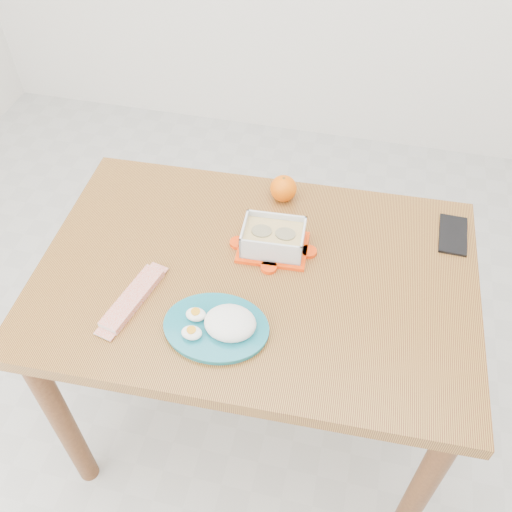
% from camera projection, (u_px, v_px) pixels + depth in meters
% --- Properties ---
extents(ground, '(3.50, 3.50, 0.00)m').
position_uv_depth(ground, '(237.00, 429.00, 1.94)').
color(ground, '#B7B7B2').
rests_on(ground, ground).
extents(dining_table, '(1.12, 0.77, 0.75)m').
position_uv_depth(dining_table, '(256.00, 300.00, 1.50)').
color(dining_table, '#A6782F').
rests_on(dining_table, ground).
extents(food_container, '(0.18, 0.14, 0.08)m').
position_uv_depth(food_container, '(273.00, 239.00, 1.45)').
color(food_container, '#FF3C07').
rests_on(food_container, dining_table).
extents(orange_fruit, '(0.07, 0.07, 0.07)m').
position_uv_depth(orange_fruit, '(283.00, 188.00, 1.58)').
color(orange_fruit, orange).
rests_on(orange_fruit, dining_table).
extents(rice_plate, '(0.25, 0.25, 0.06)m').
position_uv_depth(rice_plate, '(220.00, 325.00, 1.29)').
color(rice_plate, '#166D7C').
rests_on(rice_plate, dining_table).
extents(candy_bar, '(0.09, 0.21, 0.02)m').
position_uv_depth(candy_bar, '(133.00, 298.00, 1.35)').
color(candy_bar, red).
rests_on(candy_bar, dining_table).
extents(smartphone, '(0.07, 0.14, 0.01)m').
position_uv_depth(smartphone, '(453.00, 235.00, 1.51)').
color(smartphone, black).
rests_on(smartphone, dining_table).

